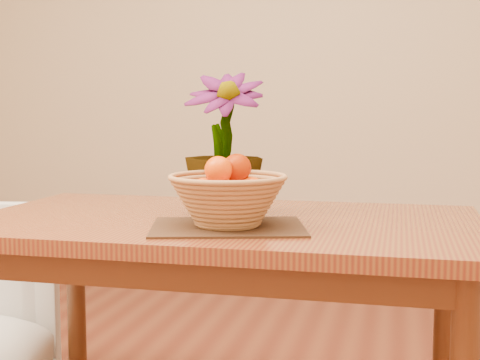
# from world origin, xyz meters

# --- Properties ---
(wall_back) EXTENTS (4.00, 0.02, 2.70)m
(wall_back) POSITION_xyz_m (0.00, 2.25, 1.35)
(wall_back) COLOR beige
(wall_back) RESTS_ON floor
(table) EXTENTS (1.40, 0.80, 0.75)m
(table) POSITION_xyz_m (0.00, 0.30, 0.66)
(table) COLOR brown
(table) RESTS_ON floor
(placemat) EXTENTS (0.45, 0.38, 0.01)m
(placemat) POSITION_xyz_m (0.05, 0.15, 0.75)
(placemat) COLOR #372214
(placemat) RESTS_ON table
(wicker_basket) EXTENTS (0.30, 0.30, 0.12)m
(wicker_basket) POSITION_xyz_m (0.05, 0.15, 0.82)
(wicker_basket) COLOR #B9844D
(wicker_basket) RESTS_ON placemat
(orange_pile) EXTENTS (0.18, 0.17, 0.13)m
(orange_pile) POSITION_xyz_m (0.06, 0.15, 0.87)
(orange_pile) COLOR #F64304
(orange_pile) RESTS_ON wicker_basket
(potted_plant) EXTENTS (0.25, 0.25, 0.41)m
(potted_plant) POSITION_xyz_m (-0.01, 0.35, 0.95)
(potted_plant) COLOR #134413
(potted_plant) RESTS_ON table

